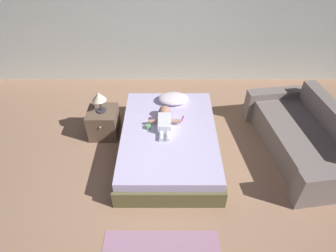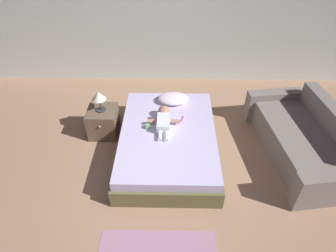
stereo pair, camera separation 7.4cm
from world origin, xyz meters
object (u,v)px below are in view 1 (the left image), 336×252
at_px(bed, 168,142).
at_px(couch, 303,138).
at_px(nightstand, 103,123).
at_px(baby, 163,120).
at_px(lamp, 98,98).
at_px(pillow, 172,99).
at_px(toy_block, 148,127).
at_px(toothbrush, 182,118).

relative_size(bed, couch, 0.98).
height_order(bed, couch, couch).
xyz_separation_m(bed, nightstand, (-1.06, 0.41, 0.03)).
relative_size(baby, lamp, 1.96).
distance_m(bed, pillow, 0.79).
relative_size(nightstand, toy_block, 6.57).
height_order(toothbrush, lamp, lamp).
bearing_deg(lamp, nightstand, -90.00).
relative_size(bed, pillow, 4.13).
xyz_separation_m(couch, nightstand, (-3.11, 0.40, -0.03)).
height_order(bed, pillow, pillow).
bearing_deg(toy_block, nightstand, 155.19).
relative_size(baby, toy_block, 9.02).
xyz_separation_m(toothbrush, nightstand, (-1.28, 0.12, -0.19)).
xyz_separation_m(couch, lamp, (-3.11, 0.40, 0.46)).
xyz_separation_m(nightstand, lamp, (0.00, 0.00, 0.49)).
height_order(couch, toy_block, couch).
xyz_separation_m(pillow, couch, (1.98, -0.72, -0.22)).
bearing_deg(pillow, couch, -20.10).
bearing_deg(pillow, baby, -103.99).
bearing_deg(couch, bed, -179.62).
bearing_deg(baby, pillow, 76.01).
distance_m(pillow, toy_block, 0.77).
bearing_deg(pillow, bed, -95.62).
bearing_deg(baby, toothbrush, 22.90).
distance_m(couch, toy_block, 2.36).
bearing_deg(baby, toy_block, -154.80).
distance_m(nightstand, toy_block, 0.86).
bearing_deg(lamp, toy_block, -24.82).
distance_m(bed, lamp, 1.25).
distance_m(couch, nightstand, 3.14).
height_order(lamp, toy_block, lamp).
bearing_deg(lamp, baby, -13.54).
height_order(nightstand, lamp, lamp).
xyz_separation_m(bed, baby, (-0.07, 0.18, 0.29)).
height_order(bed, toothbrush, toothbrush).
xyz_separation_m(pillow, lamp, (-1.13, -0.32, 0.25)).
height_order(baby, nightstand, baby).
bearing_deg(bed, lamp, 158.67).
bearing_deg(toothbrush, nightstand, 174.78).
relative_size(pillow, baby, 0.74).
bearing_deg(toothbrush, lamp, 174.77).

